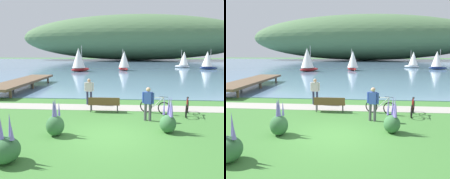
{
  "view_description": "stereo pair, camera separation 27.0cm",
  "coord_description": "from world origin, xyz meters",
  "views": [
    {
      "loc": [
        0.72,
        -8.92,
        3.51
      ],
      "look_at": [
        -0.31,
        5.53,
        1.0
      ],
      "focal_mm": 36.18,
      "sensor_mm": 36.0,
      "label": 1
    },
    {
      "loc": [
        0.99,
        -8.9,
        3.51
      ],
      "look_at": [
        -0.31,
        5.53,
        1.0
      ],
      "focal_mm": 36.18,
      "sensor_mm": 36.0,
      "label": 2
    }
  ],
  "objects": [
    {
      "name": "shoreline_path",
      "position": [
        0.0,
        4.67,
        0.01
      ],
      "size": [
        60.0,
        1.5,
        0.01
      ],
      "primitive_type": "cube",
      "color": "#A39E93",
      "rests_on": "ground"
    },
    {
      "name": "person_at_shoreline",
      "position": [
        -1.8,
        5.4,
        0.98
      ],
      "size": [
        0.61,
        0.24,
        1.71
      ],
      "color": "#282D47",
      "rests_on": "ground"
    },
    {
      "name": "echium_bush_mid_cluster",
      "position": [
        2.47,
        0.56,
        0.49
      ],
      "size": [
        0.71,
        0.71,
        1.63
      ],
      "color": "#386B3D",
      "rests_on": "ground"
    },
    {
      "name": "ground_plane",
      "position": [
        0.0,
        0.0,
        0.0
      ],
      "size": [
        200.0,
        200.0,
        0.0
      ],
      "primitive_type": "plane",
      "color": "#3D7533"
    },
    {
      "name": "park_bench_near_camera",
      "position": [
        -0.64,
        3.66,
        0.52
      ],
      "size": [
        1.8,
        0.49,
        0.88
      ],
      "color": "brown",
      "rests_on": "ground"
    },
    {
      "name": "bicycle_beside_path",
      "position": [
        2.26,
        3.55,
        0.4
      ],
      "size": [
        1.65,
        0.75,
        1.01
      ],
      "color": "black",
      "rests_on": "ground"
    },
    {
      "name": "sailboat_mid_bay",
      "position": [
        -7.48,
        28.36,
        2.04
      ],
      "size": [
        3.39,
        3.42,
        4.26
      ],
      "color": "#B22323",
      "rests_on": "bay_water"
    },
    {
      "name": "bicycle_leaning_near_bench",
      "position": [
        3.98,
        3.37,
        0.4
      ],
      "size": [
        0.61,
        1.7,
        1.01
      ],
      "color": "black",
      "rests_on": "ground"
    },
    {
      "name": "echium_bush_beside_closest",
      "position": [
        -2.28,
        -0.13,
        0.5
      ],
      "size": [
        0.75,
        0.75,
        1.61
      ],
      "color": "#386B3D",
      "rests_on": "ground"
    },
    {
      "name": "sailboat_toward_hillside",
      "position": [
        11.98,
        38.12,
        1.72
      ],
      "size": [
        3.1,
        2.4,
        3.57
      ],
      "color": "white",
      "rests_on": "bay_water"
    },
    {
      "name": "distant_hillside",
      "position": [
        3.64,
        75.61,
        8.11
      ],
      "size": [
        83.46,
        28.0,
        16.13
      ],
      "primitive_type": "ellipsoid",
      "color": "#4C7047",
      "rests_on": "bay_water"
    },
    {
      "name": "pier_dock",
      "position": [
        -9.0,
        11.03,
        0.69
      ],
      "size": [
        2.4,
        10.0,
        0.8
      ],
      "color": "brown",
      "rests_on": "ground"
    },
    {
      "name": "sailboat_far_off",
      "position": [
        15.43,
        34.49,
        1.77
      ],
      "size": [
        3.25,
        2.25,
        3.68
      ],
      "color": "navy",
      "rests_on": "bay_water"
    },
    {
      "name": "person_on_the_grass",
      "position": [
        1.73,
        2.18,
        0.98
      ],
      "size": [
        0.58,
        0.34,
        1.71
      ],
      "color": "#4C4C51",
      "rests_on": "ground"
    },
    {
      "name": "sailboat_nearest_to_shore",
      "position": [
        -0.02,
        30.91,
        1.8
      ],
      "size": [
        2.56,
        3.24,
        3.75
      ],
      "color": "#B22323",
      "rests_on": "bay_water"
    },
    {
      "name": "bay_water",
      "position": [
        0.0,
        47.03,
        0.02
      ],
      "size": [
        180.0,
        80.0,
        0.04
      ],
      "primitive_type": "cube",
      "color": "#5B7F9E",
      "rests_on": "ground"
    },
    {
      "name": "echium_bush_closest_to_camera",
      "position": [
        -3.11,
        -2.52,
        0.47
      ],
      "size": [
        0.93,
        0.93,
        1.6
      ],
      "color": "#386B3D",
      "rests_on": "ground"
    }
  ]
}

